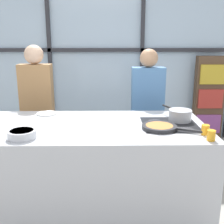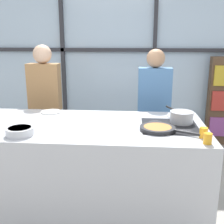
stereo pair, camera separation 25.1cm
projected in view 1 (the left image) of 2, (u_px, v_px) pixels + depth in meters
name	position (u px, v px, depth m)	size (l,w,h in m)	color
ground_plane	(89.00, 211.00, 2.91)	(18.00, 18.00, 0.00)	#ADA89E
back_window_wall	(96.00, 58.00, 4.72)	(6.40, 0.10, 2.80)	silver
bookshelf	(209.00, 99.00, 4.74)	(0.48, 0.19, 1.45)	brown
demo_island	(88.00, 170.00, 2.79)	(2.26, 1.05, 0.94)	#B7BABF
spectator_far_left	(37.00, 102.00, 3.55)	(0.40, 0.23, 1.66)	#47382D
spectator_center_left	(147.00, 104.00, 3.58)	(0.41, 0.23, 1.61)	black
frying_pan	(160.00, 127.00, 2.55)	(0.53, 0.35, 0.04)	#232326
saucepan	(180.00, 115.00, 2.79)	(0.24, 0.40, 0.11)	silver
white_plate	(47.00, 113.00, 3.04)	(0.22, 0.22, 0.01)	white
mixing_bowl	(22.00, 134.00, 2.31)	(0.23, 0.23, 0.07)	silver
juice_glass_near	(211.00, 135.00, 2.26)	(0.07, 0.07, 0.09)	orange
juice_glass_far	(205.00, 130.00, 2.39)	(0.07, 0.07, 0.09)	orange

